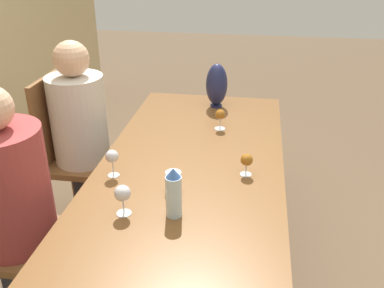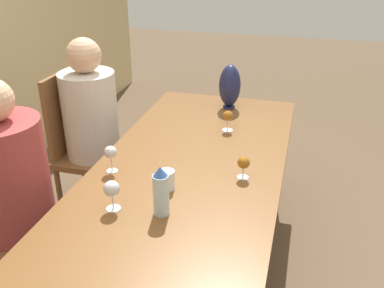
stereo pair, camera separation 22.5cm
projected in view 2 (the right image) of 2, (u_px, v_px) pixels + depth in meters
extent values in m
cube|color=brown|center=(179.00, 187.00, 2.10)|extent=(2.57, 0.97, 0.04)
cylinder|color=brown|center=(275.00, 154.00, 3.20)|extent=(0.07, 0.07, 0.68)
cylinder|color=brown|center=(176.00, 142.00, 3.38)|extent=(0.07, 0.07, 0.68)
cylinder|color=silver|center=(160.00, 195.00, 1.83)|extent=(0.07, 0.07, 0.19)
cone|color=#33599E|center=(159.00, 171.00, 1.77)|extent=(0.06, 0.06, 0.04)
cylinder|color=silver|center=(167.00, 180.00, 2.03)|extent=(0.08, 0.08, 0.10)
cylinder|color=#1E234C|center=(229.00, 107.00, 3.00)|extent=(0.08, 0.08, 0.01)
ellipsoid|color=#1E234C|center=(230.00, 86.00, 2.93)|extent=(0.15, 0.15, 0.29)
cylinder|color=silver|center=(114.00, 208.00, 1.90)|extent=(0.07, 0.07, 0.00)
cylinder|color=silver|center=(113.00, 201.00, 1.88)|extent=(0.01, 0.01, 0.07)
sphere|color=silver|center=(112.00, 189.00, 1.85)|extent=(0.07, 0.07, 0.07)
cylinder|color=silver|center=(112.00, 171.00, 2.20)|extent=(0.06, 0.06, 0.00)
cylinder|color=silver|center=(112.00, 164.00, 2.18)|extent=(0.01, 0.01, 0.08)
sphere|color=silver|center=(111.00, 152.00, 2.15)|extent=(0.07, 0.07, 0.07)
cylinder|color=silver|center=(243.00, 177.00, 2.14)|extent=(0.06, 0.06, 0.00)
cylinder|color=silver|center=(243.00, 172.00, 2.13)|extent=(0.01, 0.01, 0.06)
sphere|color=#995B19|center=(244.00, 163.00, 2.10)|extent=(0.06, 0.06, 0.06)
cylinder|color=silver|center=(227.00, 130.00, 2.66)|extent=(0.07, 0.07, 0.00)
cylinder|color=silver|center=(228.00, 125.00, 2.64)|extent=(0.01, 0.01, 0.07)
sphere|color=#995B19|center=(228.00, 116.00, 2.62)|extent=(0.06, 0.06, 0.06)
cube|color=brown|center=(20.00, 230.00, 2.18)|extent=(0.44, 0.44, 0.04)
cylinder|color=brown|center=(77.00, 250.00, 2.41)|extent=(0.04, 0.04, 0.44)
cylinder|color=brown|center=(19.00, 239.00, 2.50)|extent=(0.04, 0.04, 0.44)
cube|color=brown|center=(95.00, 157.00, 2.91)|extent=(0.44, 0.44, 0.04)
cube|color=brown|center=(63.00, 114.00, 2.82)|extent=(0.40, 0.03, 0.55)
cylinder|color=brown|center=(112.00, 205.00, 2.80)|extent=(0.04, 0.04, 0.44)
cylinder|color=brown|center=(134.00, 177.00, 3.13)|extent=(0.04, 0.04, 0.44)
cylinder|color=brown|center=(60.00, 197.00, 2.89)|extent=(0.04, 0.04, 0.44)
cylinder|color=brown|center=(87.00, 170.00, 3.22)|extent=(0.04, 0.04, 0.44)
cube|color=#2D2D38|center=(38.00, 266.00, 2.26)|extent=(0.29, 0.21, 0.48)
cylinder|color=#993838|center=(8.00, 177.00, 2.04)|extent=(0.38, 0.38, 0.59)
cube|color=#2D2D38|center=(106.00, 185.00, 2.99)|extent=(0.26, 0.19, 0.48)
cylinder|color=beige|center=(90.00, 115.00, 2.77)|extent=(0.35, 0.35, 0.57)
sphere|color=#D6A884|center=(84.00, 55.00, 2.60)|extent=(0.22, 0.22, 0.22)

